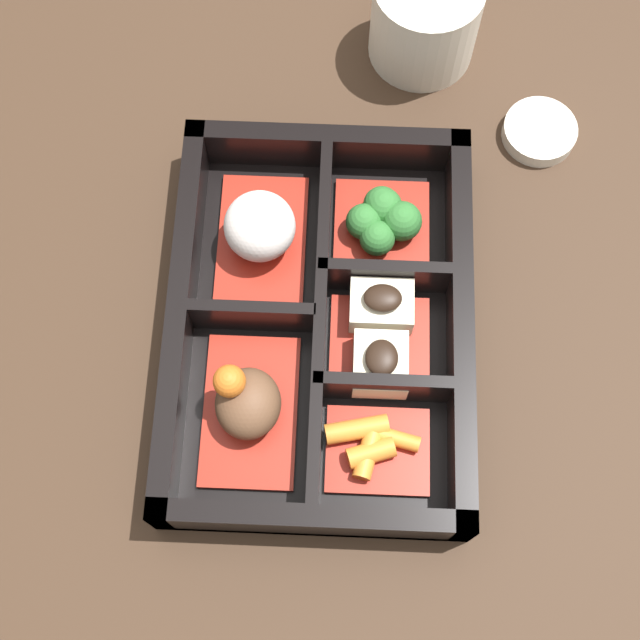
% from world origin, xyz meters
% --- Properties ---
extents(ground_plane, '(3.00, 3.00, 0.00)m').
position_xyz_m(ground_plane, '(0.00, 0.00, 0.00)').
color(ground_plane, '#382619').
extents(bento_base, '(0.28, 0.20, 0.01)m').
position_xyz_m(bento_base, '(0.00, 0.00, 0.01)').
color(bento_base, black).
rests_on(bento_base, ground_plane).
extents(bento_rim, '(0.28, 0.20, 0.05)m').
position_xyz_m(bento_rim, '(-0.00, -0.00, 0.02)').
color(bento_rim, black).
rests_on(bento_rim, ground_plane).
extents(bowl_stew, '(0.10, 0.06, 0.05)m').
position_xyz_m(bowl_stew, '(-0.06, 0.04, 0.03)').
color(bowl_stew, maroon).
rests_on(bowl_stew, bento_base).
extents(bowl_rice, '(0.10, 0.06, 0.05)m').
position_xyz_m(bowl_rice, '(0.06, 0.04, 0.03)').
color(bowl_rice, maroon).
rests_on(bowl_rice, bento_base).
extents(bowl_carrots, '(0.06, 0.07, 0.02)m').
position_xyz_m(bowl_carrots, '(-0.08, -0.04, 0.02)').
color(bowl_carrots, maroon).
rests_on(bowl_carrots, bento_base).
extents(bowl_tofu, '(0.08, 0.07, 0.03)m').
position_xyz_m(bowl_tofu, '(-0.01, -0.04, 0.02)').
color(bowl_tofu, maroon).
rests_on(bowl_tofu, bento_base).
extents(bowl_greens, '(0.07, 0.07, 0.03)m').
position_xyz_m(bowl_greens, '(0.08, -0.04, 0.03)').
color(bowl_greens, maroon).
rests_on(bowl_greens, bento_base).
extents(tea_cup, '(0.08, 0.08, 0.07)m').
position_xyz_m(tea_cup, '(0.24, -0.07, 0.04)').
color(tea_cup, beige).
rests_on(tea_cup, ground_plane).
extents(sauce_dish, '(0.06, 0.06, 0.01)m').
position_xyz_m(sauce_dish, '(0.17, -0.16, 0.01)').
color(sauce_dish, beige).
rests_on(sauce_dish, ground_plane).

